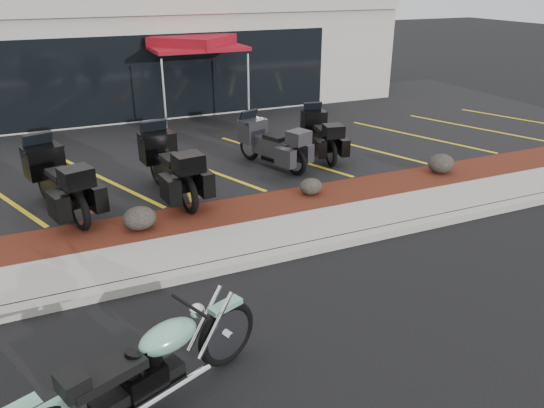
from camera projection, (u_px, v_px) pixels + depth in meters
name	position (u px, v px, depth m)	size (l,w,h in m)	color
ground	(303.00, 285.00, 8.23)	(90.00, 90.00, 0.00)	black
curb	(279.00, 255.00, 8.96)	(24.00, 0.25, 0.15)	gray
sidewalk	(263.00, 238.00, 9.55)	(24.00, 1.20, 0.15)	gray
mulch_bed	(239.00, 213.00, 10.55)	(24.00, 1.20, 0.16)	#3D110D
upper_lot	(173.00, 142.00, 15.09)	(26.00, 9.60, 0.15)	black
dealership_building	(127.00, 47.00, 19.60)	(18.00, 8.16, 4.00)	#A7A197
boulder_left	(139.00, 218.00, 9.60)	(0.61, 0.51, 0.43)	black
boulder_mid	(311.00, 186.00, 11.17)	(0.49, 0.41, 0.35)	black
boulder_right	(441.00, 163.00, 12.39)	(0.64, 0.53, 0.45)	black
hero_cruiser	(226.00, 325.00, 6.35)	(3.17, 0.80, 1.12)	#6CA98D
touring_black_front	(43.00, 168.00, 10.66)	(2.48, 0.95, 1.44)	black
touring_black_mid	(156.00, 153.00, 11.53)	(2.51, 0.96, 1.46)	black
touring_grey	(249.00, 135.00, 13.13)	(2.19, 0.84, 1.28)	#2B2A2F
touring_black_rear	(312.00, 125.00, 14.06)	(2.15, 0.82, 1.25)	black
traffic_cone	(158.00, 142.00, 13.97)	(0.34, 0.34, 0.50)	red
popup_canopy	(193.00, 43.00, 16.33)	(3.12, 3.12, 2.60)	silver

